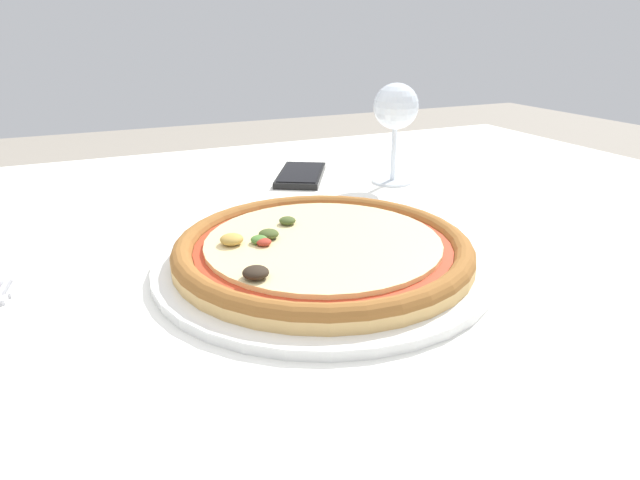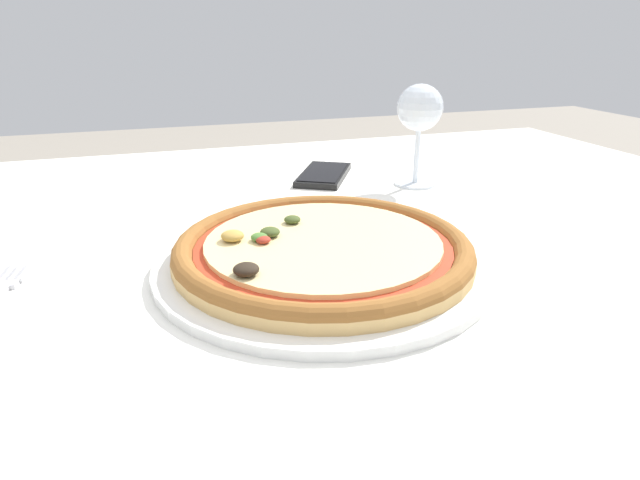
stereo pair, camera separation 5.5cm
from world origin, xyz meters
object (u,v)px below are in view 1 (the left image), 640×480
(pizza_plate, at_px, (320,252))
(wine_glass_far_left, at_px, (396,110))
(cell_phone, at_px, (301,175))
(dining_table, at_px, (301,297))

(pizza_plate, bearing_deg, wine_glass_far_left, 46.09)
(wine_glass_far_left, bearing_deg, pizza_plate, -133.91)
(pizza_plate, relative_size, cell_phone, 2.20)
(dining_table, distance_m, pizza_plate, 0.11)
(dining_table, bearing_deg, cell_phone, 67.58)
(pizza_plate, height_order, cell_phone, pizza_plate)
(dining_table, distance_m, wine_glass_far_left, 0.35)
(dining_table, xyz_separation_m, pizza_plate, (-0.00, -0.06, 0.09))
(dining_table, relative_size, wine_glass_far_left, 9.55)
(pizza_plate, bearing_deg, cell_phone, 70.95)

